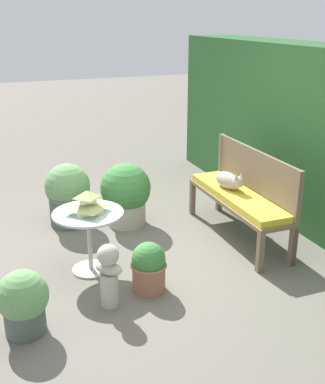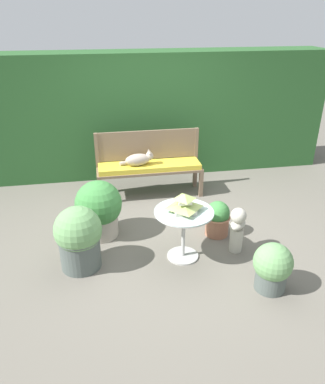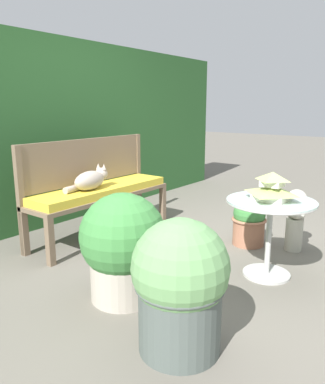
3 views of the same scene
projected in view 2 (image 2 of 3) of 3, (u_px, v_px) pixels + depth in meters
ground at (172, 232)px, 5.09m from camera, size 30.00×30.00×0.00m
foliage_hedge_back at (147, 114)px, 6.67m from camera, size 6.40×0.74×2.12m
garden_bench at (150, 168)px, 5.92m from camera, size 1.66×0.44×0.54m
bench_backrest at (147, 148)px, 5.98m from camera, size 1.66×0.06×1.02m
cat at (139, 159)px, 5.79m from camera, size 0.53×0.25×0.24m
patio_table at (184, 221)px, 4.38m from camera, size 0.70×0.70×0.63m
pagoda_birdhouse at (184, 204)px, 4.28m from camera, size 0.34×0.34×0.23m
garden_bust at (237, 228)px, 4.57m from camera, size 0.31×0.29×0.60m
potted_plant_path_edge at (99, 209)px, 4.87m from camera, size 0.61×0.61×0.77m
potted_plant_bench_left at (79, 238)px, 4.25m from camera, size 0.55×0.55×0.77m
potted_plant_table_far at (272, 267)px, 3.95m from camera, size 0.42×0.42×0.55m
potted_plant_bench_right at (217, 218)px, 4.95m from camera, size 0.34×0.34×0.48m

